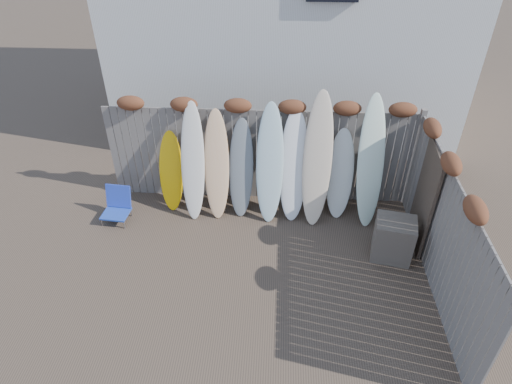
# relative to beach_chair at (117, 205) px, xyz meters

# --- Properties ---
(ground) EXTENTS (80.00, 80.00, 0.00)m
(ground) POSITION_rel_beach_chair_xyz_m (2.74, -1.55, -0.31)
(ground) COLOR #493A2D
(back_fence) EXTENTS (6.05, 0.28, 2.24)m
(back_fence) POSITION_rel_beach_chair_xyz_m (2.80, 0.84, 0.88)
(back_fence) COLOR slate
(back_fence) RESTS_ON ground
(right_fence) EXTENTS (0.28, 4.40, 2.24)m
(right_fence) POSITION_rel_beach_chair_xyz_m (5.73, -1.30, 0.84)
(right_fence) COLOR slate
(right_fence) RESTS_ON ground
(beach_chair) EXTENTS (0.55, 0.58, 0.66)m
(beach_chair) POSITION_rel_beach_chair_xyz_m (0.00, 0.00, 0.00)
(beach_chair) COLOR #2244AC
(beach_chair) RESTS_ON ground
(wooden_crate) EXTENTS (0.77, 0.68, 0.79)m
(wooden_crate) POSITION_rel_beach_chair_xyz_m (5.18, -0.78, 0.08)
(wooden_crate) COLOR #726556
(wooden_crate) RESTS_ON ground
(lattice_panel) EXTENTS (0.16, 1.31, 1.97)m
(lattice_panel) POSITION_rel_beach_chair_xyz_m (5.71, -0.23, 0.68)
(lattice_panel) COLOR #493D2C
(lattice_panel) RESTS_ON ground
(surfboard_0) EXTENTS (0.47, 0.58, 1.58)m
(surfboard_0) POSITION_rel_beach_chair_xyz_m (1.02, 0.51, 0.48)
(surfboard_0) COLOR #FFBA07
(surfboard_0) RESTS_ON ground
(surfboard_1) EXTENTS (0.45, 0.79, 2.23)m
(surfboard_1) POSITION_rel_beach_chair_xyz_m (1.50, 0.36, 0.81)
(surfboard_1) COLOR silver
(surfboard_1) RESTS_ON ground
(surfboard_2) EXTENTS (0.51, 0.76, 2.09)m
(surfboard_2) POSITION_rel_beach_chair_xyz_m (1.94, 0.39, 0.74)
(surfboard_2) COLOR #EB906C
(surfboard_2) RESTS_ON ground
(surfboard_3) EXTENTS (0.50, 0.69, 1.90)m
(surfboard_3) POSITION_rel_beach_chair_xyz_m (2.41, 0.44, 0.64)
(surfboard_3) COLOR slate
(surfboard_3) RESTS_ON ground
(surfboard_4) EXTENTS (0.52, 0.80, 2.25)m
(surfboard_4) POSITION_rel_beach_chair_xyz_m (2.96, 0.36, 0.82)
(surfboard_4) COLOR silver
(surfboard_4) RESTS_ON ground
(surfboard_5) EXTENTS (0.55, 0.75, 2.12)m
(surfboard_5) POSITION_rel_beach_chair_xyz_m (3.41, 0.41, 0.75)
(surfboard_5) COLOR white
(surfboard_5) RESTS_ON ground
(surfboard_6) EXTENTS (0.60, 0.91, 2.49)m
(surfboard_6) POSITION_rel_beach_chair_xyz_m (3.84, 0.36, 0.94)
(surfboard_6) COLOR beige
(surfboard_6) RESTS_ON ground
(surfboard_7) EXTENTS (0.54, 0.65, 1.74)m
(surfboard_7) POSITION_rel_beach_chair_xyz_m (4.31, 0.48, 0.56)
(surfboard_7) COLOR silver
(surfboard_7) RESTS_ON ground
(surfboard_8) EXTENTS (0.53, 0.88, 2.45)m
(surfboard_8) POSITION_rel_beach_chair_xyz_m (4.83, 0.37, 0.92)
(surfboard_8) COLOR white
(surfboard_8) RESTS_ON ground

